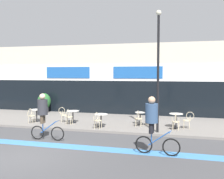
% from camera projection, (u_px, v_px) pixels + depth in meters
% --- Properties ---
extents(ground_plane, '(120.00, 120.00, 0.00)m').
position_uv_depth(ground_plane, '(21.00, 157.00, 9.57)').
color(ground_plane, '#424244').
extents(sidewalk_slab, '(40.00, 5.50, 0.12)m').
position_uv_depth(sidewalk_slab, '(89.00, 121.00, 16.56)').
color(sidewalk_slab, slate).
rests_on(sidewalk_slab, ground).
extents(storefront_facade, '(40.00, 4.06, 5.16)m').
position_uv_depth(storefront_facade, '(109.00, 79.00, 20.94)').
color(storefront_facade, beige).
rests_on(storefront_facade, ground).
extents(bike_lane_stripe, '(36.00, 0.70, 0.01)m').
position_uv_depth(bike_lane_stripe, '(45.00, 145.00, 11.26)').
color(bike_lane_stripe, '#3D7AB7').
rests_on(bike_lane_stripe, ground).
extents(bistro_table_0, '(0.74, 0.74, 0.74)m').
position_uv_depth(bistro_table_0, '(37.00, 113.00, 16.00)').
color(bistro_table_0, black).
rests_on(bistro_table_0, sidewalk_slab).
extents(bistro_table_1, '(0.74, 0.74, 0.71)m').
position_uv_depth(bistro_table_1, '(73.00, 114.00, 15.59)').
color(bistro_table_1, black).
rests_on(bistro_table_1, sidewalk_slab).
extents(bistro_table_2, '(0.74, 0.74, 0.70)m').
position_uv_depth(bistro_table_2, '(101.00, 118.00, 14.44)').
color(bistro_table_2, black).
rests_on(bistro_table_2, sidewalk_slab).
extents(bistro_table_3, '(0.60, 0.60, 0.72)m').
position_uv_depth(bistro_table_3, '(140.00, 116.00, 15.02)').
color(bistro_table_3, black).
rests_on(bistro_table_3, sidewalk_slab).
extents(bistro_table_4, '(0.73, 0.73, 0.78)m').
position_uv_depth(bistro_table_4, '(176.00, 118.00, 14.10)').
color(bistro_table_4, black).
rests_on(bistro_table_4, sidewalk_slab).
extents(cafe_chair_0_near, '(0.44, 0.59, 0.90)m').
position_uv_depth(cafe_chair_0_near, '(31.00, 115.00, 15.39)').
color(cafe_chair_0_near, beige).
rests_on(cafe_chair_0_near, sidewalk_slab).
extents(cafe_chair_1_near, '(0.42, 0.59, 0.90)m').
position_uv_depth(cafe_chair_1_near, '(69.00, 116.00, 14.98)').
color(cafe_chair_1_near, beige).
rests_on(cafe_chair_1_near, sidewalk_slab).
extents(cafe_chair_1_side, '(0.59, 0.43, 0.90)m').
position_uv_depth(cafe_chair_1_side, '(63.00, 114.00, 15.74)').
color(cafe_chair_1_side, beige).
rests_on(cafe_chair_1_side, sidewalk_slab).
extents(cafe_chair_2_near, '(0.44, 0.60, 0.90)m').
position_uv_depth(cafe_chair_2_near, '(97.00, 119.00, 13.84)').
color(cafe_chair_2_near, beige).
rests_on(cafe_chair_2_near, sidewalk_slab).
extents(cafe_chair_3_near, '(0.43, 0.59, 0.90)m').
position_uv_depth(cafe_chair_3_near, '(138.00, 117.00, 14.42)').
color(cafe_chair_3_near, beige).
rests_on(cafe_chair_3_near, sidewalk_slab).
extents(cafe_chair_3_side, '(0.60, 0.45, 0.90)m').
position_uv_depth(cafe_chair_3_side, '(151.00, 116.00, 14.85)').
color(cafe_chair_3_side, beige).
rests_on(cafe_chair_3_side, sidewalk_slab).
extents(cafe_chair_4_near, '(0.44, 0.59, 0.90)m').
position_uv_depth(cafe_chair_4_near, '(176.00, 120.00, 13.50)').
color(cafe_chair_4_near, beige).
rests_on(cafe_chair_4_near, sidewalk_slab).
extents(cafe_chair_4_side, '(0.58, 0.42, 0.90)m').
position_uv_depth(cafe_chair_4_side, '(188.00, 119.00, 13.93)').
color(cafe_chair_4_side, beige).
rests_on(cafe_chair_4_side, sidewalk_slab).
extents(planter_pot, '(0.97, 0.97, 1.44)m').
position_uv_depth(planter_pot, '(44.00, 102.00, 19.62)').
color(planter_pot, '#4C4C51').
rests_on(planter_pot, sidewalk_slab).
extents(lamp_post, '(0.26, 0.26, 6.02)m').
position_uv_depth(lamp_post, '(158.00, 64.00, 12.91)').
color(lamp_post, black).
rests_on(lamp_post, sidewalk_slab).
extents(cyclist_0, '(1.71, 0.56, 2.20)m').
position_uv_depth(cyclist_0, '(153.00, 120.00, 9.86)').
color(cyclist_0, black).
rests_on(cyclist_0, ground).
extents(cyclist_1, '(1.65, 0.50, 2.14)m').
position_uv_depth(cyclist_1, '(44.00, 112.00, 12.00)').
color(cyclist_1, black).
rests_on(cyclist_1, ground).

